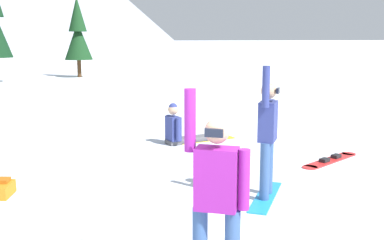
# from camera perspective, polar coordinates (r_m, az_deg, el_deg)

# --- Properties ---
(snowboarder_foreground) EXTENTS (1.46, 1.08, 1.99)m
(snowboarder_foreground) POSITION_cam_1_polar(r_m,az_deg,el_deg) (4.54, 2.98, -9.57)
(snowboarder_foreground) COLOR #993FD8
(snowboarder_foreground) RESTS_ON ground_plane
(snowboarder_midground) EXTENTS (1.14, 1.38, 2.06)m
(snowboarder_midground) POSITION_cam_1_polar(r_m,az_deg,el_deg) (7.21, 9.17, -1.92)
(snowboarder_midground) COLOR #1E8CD8
(snowboarder_midground) RESTS_ON ground_plane
(snowboarder_background) EXTENTS (1.79, 0.73, 0.97)m
(snowboarder_background) POSITION_cam_1_polar(r_m,az_deg,el_deg) (10.95, -1.47, -1.16)
(snowboarder_background) COLOR #4C4C51
(snowboarder_background) RESTS_ON ground_plane
(loose_snowboard_near_right) EXTENTS (1.75, 1.04, 0.09)m
(loose_snowboard_near_right) POSITION_cam_1_polar(r_m,az_deg,el_deg) (9.88, 16.48, -4.67)
(loose_snowboard_near_right) COLOR red
(loose_snowboard_near_right) RESTS_ON ground_plane
(backpack_orange) EXTENTS (0.45, 0.55, 0.28)m
(backpack_orange) POSITION_cam_1_polar(r_m,az_deg,el_deg) (7.97, -22.24, -7.77)
(backpack_orange) COLOR orange
(backpack_orange) RESTS_ON ground_plane
(pine_tree_tall) EXTENTS (1.73, 1.73, 4.97)m
(pine_tree_tall) POSITION_cam_1_polar(r_m,az_deg,el_deg) (30.36, -13.72, 10.19)
(pine_tree_tall) COLOR #472D19
(pine_tree_tall) RESTS_ON ground_plane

